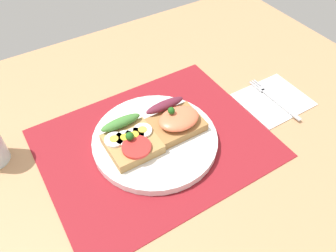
{
  "coord_description": "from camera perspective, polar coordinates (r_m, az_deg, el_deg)",
  "views": [
    {
      "loc": [
        -20.39,
        -37.95,
        50.75
      ],
      "look_at": [
        3.0,
        0.0,
        3.39
      ],
      "focal_mm": 35.63,
      "sensor_mm": 36.0,
      "label": 1
    }
  ],
  "objects": [
    {
      "name": "sandwich_salmon",
      "position": [
        0.66,
        1.34,
        1.07
      ],
      "size": [
        10.13,
        9.33,
        5.33
      ],
      "color": "#9E723F",
      "rests_on": "plate"
    },
    {
      "name": "placemat",
      "position": [
        0.66,
        -2.21,
        -2.91
      ],
      "size": [
        43.47,
        34.52,
        0.3
      ],
      "primitive_type": "cube",
      "color": "maroon",
      "rests_on": "ground_plane"
    },
    {
      "name": "sandwich_egg_tomato",
      "position": [
        0.63,
        -6.3,
        -2.59
      ],
      "size": [
        9.33,
        10.41,
        4.16
      ],
      "color": "#AC844C",
      "rests_on": "plate"
    },
    {
      "name": "fork",
      "position": [
        0.78,
        17.52,
        4.58
      ],
      "size": [
        1.62,
        15.19,
        0.32
      ],
      "color": "#B7B7BC",
      "rests_on": "napkin"
    },
    {
      "name": "ground_plane",
      "position": [
        0.68,
        -2.16,
        -3.86
      ],
      "size": [
        120.0,
        90.0,
        3.2
      ],
      "primitive_type": "cube",
      "color": "tan"
    },
    {
      "name": "napkin",
      "position": [
        0.79,
        17.59,
        4.39
      ],
      "size": [
        14.55,
        12.78,
        0.6
      ],
      "primitive_type": "cube",
      "color": "white",
      "rests_on": "ground_plane"
    },
    {
      "name": "plate",
      "position": [
        0.66,
        -2.23,
        -2.37
      ],
      "size": [
        24.58,
        24.58,
        1.59
      ],
      "primitive_type": "cylinder",
      "color": "white",
      "rests_on": "placemat"
    }
  ]
}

